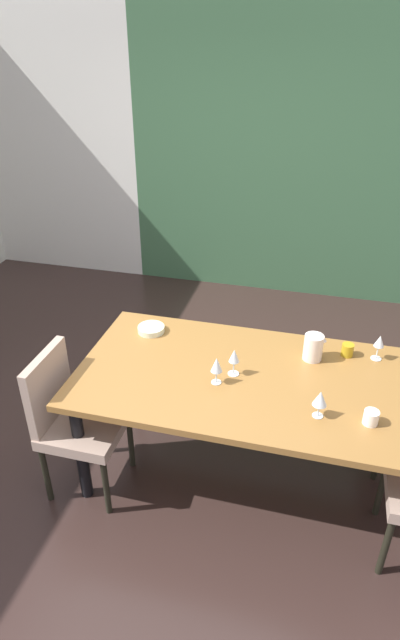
{
  "coord_description": "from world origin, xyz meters",
  "views": [
    {
      "loc": [
        0.98,
        -2.42,
        2.45
      ],
      "look_at": [
        0.29,
        0.25,
        0.85
      ],
      "focal_mm": 28.0,
      "sensor_mm": 36.0,
      "label": 1
    }
  ],
  "objects_px": {
    "wine_glass_left": "(379,342)",
    "wine_glass_rear": "(217,365)",
    "wine_glass_west": "(320,399)",
    "cup_near_shelf": "(347,350)",
    "wine_glass_front": "(234,357)",
    "serving_bowl_south": "(151,329)",
    "pitcher_east": "(313,347)",
    "chair_left_near": "(72,416)",
    "dining_table": "(257,387)",
    "cup_corner": "(371,417)"
  },
  "relations": [
    {
      "from": "wine_glass_rear",
      "to": "wine_glass_left",
      "type": "distance_m",
      "value": 1.0
    },
    {
      "from": "chair_left_near",
      "to": "wine_glass_front",
      "type": "distance_m",
      "value": 1.0
    },
    {
      "from": "cup_corner",
      "to": "wine_glass_front",
      "type": "bearing_deg",
      "value": 162.19
    },
    {
      "from": "wine_glass_west",
      "to": "serving_bowl_south",
      "type": "bearing_deg",
      "value": 152.53
    },
    {
      "from": "wine_glass_left",
      "to": "wine_glass_rear",
      "type": "bearing_deg",
      "value": -151.81
    },
    {
      "from": "wine_glass_west",
      "to": "cup_corner",
      "type": "height_order",
      "value": "wine_glass_west"
    },
    {
      "from": "dining_table",
      "to": "pitcher_east",
      "type": "bearing_deg",
      "value": 43.07
    },
    {
      "from": "cup_near_shelf",
      "to": "pitcher_east",
      "type": "relative_size",
      "value": 0.48
    },
    {
      "from": "serving_bowl_south",
      "to": "chair_left_near",
      "type": "bearing_deg",
      "value": -112.69
    },
    {
      "from": "wine_glass_left",
      "to": "pitcher_east",
      "type": "height_order",
      "value": "pitcher_east"
    },
    {
      "from": "wine_glass_rear",
      "to": "wine_glass_west",
      "type": "bearing_deg",
      "value": -14.22
    },
    {
      "from": "wine_glass_rear",
      "to": "wine_glass_west",
      "type": "relative_size",
      "value": 1.06
    },
    {
      "from": "dining_table",
      "to": "cup_near_shelf",
      "type": "height_order",
      "value": "cup_near_shelf"
    },
    {
      "from": "chair_left_near",
      "to": "wine_glass_rear",
      "type": "xyz_separation_m",
      "value": [
        0.81,
        0.22,
        0.35
      ]
    },
    {
      "from": "wine_glass_front",
      "to": "cup_corner",
      "type": "xyz_separation_m",
      "value": [
        0.74,
        -0.24,
        -0.08
      ]
    },
    {
      "from": "wine_glass_west",
      "to": "cup_near_shelf",
      "type": "xyz_separation_m",
      "value": [
        0.14,
        0.61,
        -0.07
      ]
    },
    {
      "from": "serving_bowl_south",
      "to": "cup_near_shelf",
      "type": "bearing_deg",
      "value": 1.61
    },
    {
      "from": "wine_glass_front",
      "to": "cup_corner",
      "type": "bearing_deg",
      "value": -17.81
    },
    {
      "from": "dining_table",
      "to": "chair_left_near",
      "type": "bearing_deg",
      "value": -162.29
    },
    {
      "from": "wine_glass_rear",
      "to": "pitcher_east",
      "type": "bearing_deg",
      "value": 36.51
    },
    {
      "from": "wine_glass_front",
      "to": "cup_corner",
      "type": "height_order",
      "value": "wine_glass_front"
    },
    {
      "from": "wine_glass_left",
      "to": "serving_bowl_south",
      "type": "relative_size",
      "value": 0.92
    },
    {
      "from": "pitcher_east",
      "to": "chair_left_near",
      "type": "bearing_deg",
      "value": -155.6
    },
    {
      "from": "wine_glass_left",
      "to": "cup_near_shelf",
      "type": "bearing_deg",
      "value": -177.76
    },
    {
      "from": "chair_left_near",
      "to": "wine_glass_rear",
      "type": "height_order",
      "value": "chair_left_near"
    },
    {
      "from": "wine_glass_front",
      "to": "pitcher_east",
      "type": "bearing_deg",
      "value": 32.22
    },
    {
      "from": "cup_near_shelf",
      "to": "dining_table",
      "type": "bearing_deg",
      "value": -143.77
    },
    {
      "from": "dining_table",
      "to": "pitcher_east",
      "type": "height_order",
      "value": "pitcher_east"
    },
    {
      "from": "cup_corner",
      "to": "dining_table",
      "type": "bearing_deg",
      "value": 158.23
    },
    {
      "from": "wine_glass_rear",
      "to": "dining_table",
      "type": "bearing_deg",
      "value": 25.91
    },
    {
      "from": "chair_left_near",
      "to": "cup_corner",
      "type": "xyz_separation_m",
      "value": [
        1.63,
        0.09,
        0.27
      ]
    },
    {
      "from": "chair_left_near",
      "to": "pitcher_east",
      "type": "distance_m",
      "value": 1.47
    },
    {
      "from": "wine_glass_west",
      "to": "cup_near_shelf",
      "type": "height_order",
      "value": "wine_glass_west"
    },
    {
      "from": "serving_bowl_south",
      "to": "cup_corner",
      "type": "height_order",
      "value": "cup_corner"
    },
    {
      "from": "pitcher_east",
      "to": "wine_glass_front",
      "type": "bearing_deg",
      "value": -147.78
    },
    {
      "from": "wine_glass_left",
      "to": "cup_corner",
      "type": "bearing_deg",
      "value": -95.33
    },
    {
      "from": "wine_glass_west",
      "to": "cup_corner",
      "type": "bearing_deg",
      "value": 1.96
    },
    {
      "from": "wine_glass_left",
      "to": "pitcher_east",
      "type": "distance_m",
      "value": 0.39
    },
    {
      "from": "cup_near_shelf",
      "to": "cup_corner",
      "type": "height_order",
      "value": "cup_near_shelf"
    },
    {
      "from": "wine_glass_left",
      "to": "serving_bowl_south",
      "type": "bearing_deg",
      "value": -178.31
    },
    {
      "from": "chair_left_near",
      "to": "wine_glass_left",
      "type": "relative_size",
      "value": 5.67
    },
    {
      "from": "wine_glass_front",
      "to": "dining_table",
      "type": "bearing_deg",
      "value": 0.73
    },
    {
      "from": "wine_glass_west",
      "to": "wine_glass_front",
      "type": "bearing_deg",
      "value": 153.06
    },
    {
      "from": "wine_glass_front",
      "to": "serving_bowl_south",
      "type": "xyz_separation_m",
      "value": [
        -0.61,
        0.32,
        -0.1
      ]
    },
    {
      "from": "chair_left_near",
      "to": "wine_glass_rear",
      "type": "bearing_deg",
      "value": 105.34
    },
    {
      "from": "wine_glass_west",
      "to": "wine_glass_left",
      "type": "height_order",
      "value": "wine_glass_left"
    },
    {
      "from": "pitcher_east",
      "to": "cup_corner",
      "type": "bearing_deg",
      "value": -58.04
    },
    {
      "from": "serving_bowl_south",
      "to": "pitcher_east",
      "type": "relative_size",
      "value": 1.07
    },
    {
      "from": "wine_glass_left",
      "to": "wine_glass_west",
      "type": "bearing_deg",
      "value": -117.01
    },
    {
      "from": "wine_glass_west",
      "to": "cup_near_shelf",
      "type": "bearing_deg",
      "value": 76.87
    }
  ]
}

